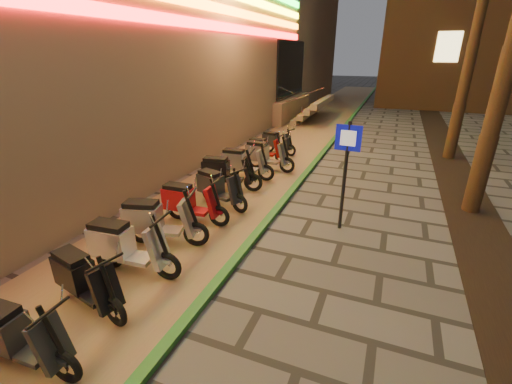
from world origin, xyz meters
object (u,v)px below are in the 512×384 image
at_px(scooter_4, 83,279).
at_px(scooter_13, 276,142).
at_px(scooter_5, 124,245).
at_px(scooter_9, 225,172).
at_px(scooter_12, 263,149).
at_px(pedestrian_sign, 346,162).
at_px(scooter_7, 188,202).
at_px(scooter_10, 242,162).
at_px(scooter_6, 156,221).
at_px(scooter_8, 217,187).
at_px(scooter_11, 264,154).
at_px(scooter_3, 15,336).

bearing_deg(scooter_4, scooter_13, 103.53).
xyz_separation_m(scooter_5, scooter_13, (-0.08, 8.45, -0.08)).
xyz_separation_m(scooter_9, scooter_12, (0.01, 3.05, -0.08)).
bearing_deg(scooter_9, pedestrian_sign, -28.40).
xyz_separation_m(scooter_7, scooter_10, (-0.08, 3.18, 0.01)).
distance_m(scooter_5, scooter_12, 7.31).
xyz_separation_m(scooter_9, scooter_10, (0.05, 1.05, -0.02)).
xyz_separation_m(scooter_10, scooter_12, (-0.04, 1.99, -0.06)).
distance_m(scooter_5, scooter_9, 4.26).
relative_size(scooter_4, scooter_6, 0.91).
bearing_deg(scooter_5, pedestrian_sign, 38.24).
relative_size(scooter_5, scooter_8, 1.10).
distance_m(scooter_5, scooter_13, 8.45).
xyz_separation_m(pedestrian_sign, scooter_7, (-3.33, -0.97, -1.06)).
height_order(scooter_6, scooter_11, scooter_6).
relative_size(scooter_3, scooter_6, 0.89).
distance_m(scooter_10, scooter_13, 3.14).
height_order(pedestrian_sign, scooter_5, pedestrian_sign).
distance_m(scooter_4, scooter_12, 8.26).
distance_m(scooter_4, scooter_6, 1.96).
bearing_deg(scooter_10, scooter_9, -96.52).
height_order(scooter_4, scooter_11, scooter_11).
height_order(scooter_10, scooter_12, scooter_10).
relative_size(scooter_5, scooter_13, 1.18).
xyz_separation_m(scooter_5, scooter_7, (-0.04, 2.13, -0.03)).
bearing_deg(scooter_10, scooter_3, -91.56).
height_order(scooter_3, scooter_11, scooter_11).
distance_m(scooter_7, scooter_8, 1.10).
distance_m(pedestrian_sign, scooter_6, 4.11).
bearing_deg(scooter_9, scooter_5, -97.62).
distance_m(scooter_3, scooter_13, 10.55).
xyz_separation_m(scooter_9, scooter_11, (0.41, 2.11, -0.01)).
distance_m(scooter_7, scooter_11, 4.25).
xyz_separation_m(scooter_4, scooter_12, (-0.20, 8.25, -0.03)).
bearing_deg(scooter_12, scooter_5, -85.99).
relative_size(scooter_5, scooter_11, 1.02).
relative_size(scooter_4, scooter_11, 0.92).
xyz_separation_m(scooter_3, scooter_9, (-0.34, 6.36, 0.06)).
height_order(scooter_3, scooter_4, scooter_4).
bearing_deg(scooter_8, scooter_13, 109.57).
relative_size(scooter_9, scooter_10, 1.04).
bearing_deg(scooter_10, scooter_7, -92.35).
distance_m(scooter_4, scooter_8, 4.16).
xyz_separation_m(scooter_7, scooter_8, (0.18, 1.08, -0.01)).
bearing_deg(scooter_10, scooter_6, -93.38).
relative_size(scooter_8, scooter_9, 0.91).
distance_m(scooter_10, scooter_12, 2.00).
xyz_separation_m(scooter_7, scooter_12, (-0.12, 5.18, -0.05)).
relative_size(scooter_6, scooter_11, 1.01).
xyz_separation_m(pedestrian_sign, scooter_5, (-3.29, -3.10, -1.03)).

